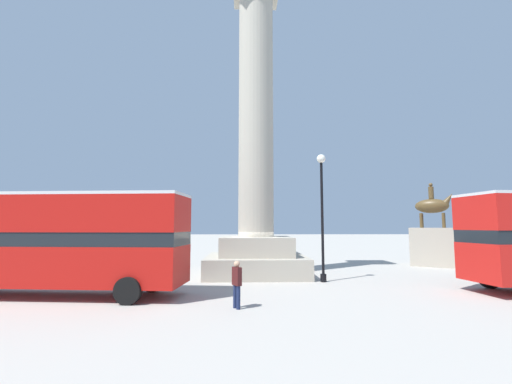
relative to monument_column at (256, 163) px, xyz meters
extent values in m
plane|color=#ADA89E|center=(0.00, 0.00, -6.70)|extent=(200.00, 200.00, 0.00)
cube|color=#ADA593|center=(0.00, 0.00, -6.15)|extent=(5.80, 5.80, 1.10)
cube|color=#ADA593|center=(0.00, 0.00, -5.04)|extent=(4.17, 4.17, 1.10)
cylinder|color=#ADA593|center=(0.00, 0.00, 3.22)|extent=(2.14, 2.14, 15.42)
cylinder|color=black|center=(10.63, -4.93, -6.20)|extent=(1.02, 0.39, 1.00)
cube|color=#B7140F|center=(-8.66, -6.09, -5.42)|extent=(11.22, 3.56, 1.56)
cube|color=black|center=(-8.66, -6.09, -4.36)|extent=(11.22, 3.51, 0.55)
cube|color=#B7140F|center=(-8.66, -6.09, -3.36)|extent=(11.22, 3.56, 1.45)
cube|color=silver|center=(-8.66, -6.09, -2.57)|extent=(11.22, 3.56, 0.12)
cylinder|color=black|center=(-4.70, -5.25, -6.20)|extent=(1.02, 0.40, 1.00)
cylinder|color=black|center=(-4.95, -7.71, -6.20)|extent=(1.02, 0.40, 1.00)
cube|color=#ADA593|center=(12.99, 3.87, -5.33)|extent=(3.65, 3.42, 2.73)
ellipsoid|color=brown|center=(12.99, 3.87, -2.38)|extent=(2.45, 2.12, 1.04)
cone|color=brown|center=(13.89, 3.26, -1.92)|extent=(1.15, 1.04, 1.09)
cylinder|color=brown|center=(12.99, 3.87, -1.41)|extent=(0.36, 0.36, 0.90)
sphere|color=brown|center=(12.99, 3.87, -0.82)|extent=(0.28, 0.28, 0.28)
cylinder|color=brown|center=(13.75, 3.70, -3.43)|extent=(0.20, 0.20, 1.06)
cylinder|color=brown|center=(13.43, 3.23, -3.43)|extent=(0.20, 0.20, 1.06)
cylinder|color=brown|center=(12.56, 4.51, -3.43)|extent=(0.20, 0.20, 1.06)
cylinder|color=brown|center=(12.24, 4.03, -3.43)|extent=(0.20, 0.20, 1.06)
cylinder|color=black|center=(3.37, -2.86, -6.50)|extent=(0.31, 0.31, 0.40)
cylinder|color=black|center=(3.37, -2.86, -3.61)|extent=(0.14, 0.14, 6.18)
sphere|color=white|center=(3.37, -2.86, -0.28)|extent=(0.46, 0.46, 0.46)
cylinder|color=#192347|center=(-0.90, -8.53, -6.30)|extent=(0.14, 0.14, 0.79)
cylinder|color=#192347|center=(-1.02, -8.33, -6.30)|extent=(0.14, 0.14, 0.79)
cube|color=#471919|center=(-0.96, -8.43, -5.59)|extent=(0.36, 0.46, 0.63)
sphere|color=tan|center=(-0.96, -8.43, -5.17)|extent=(0.21, 0.21, 0.21)
camera|label=1|loc=(-0.70, -20.63, -3.85)|focal=24.00mm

